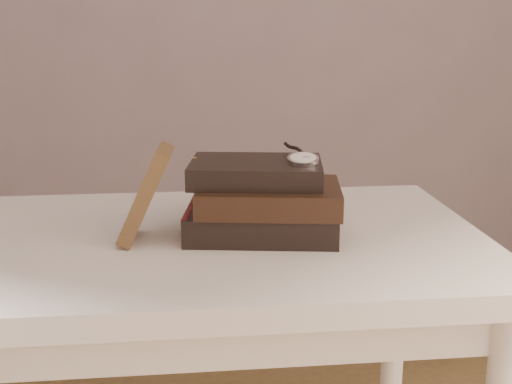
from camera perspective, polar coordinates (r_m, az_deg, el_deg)
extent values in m
cube|color=silver|center=(1.15, -5.38, -4.67)|extent=(1.00, 0.60, 0.04)
cube|color=white|center=(1.17, -5.30, -7.44)|extent=(0.88, 0.49, 0.08)
cylinder|color=white|center=(1.60, 11.61, -13.75)|extent=(0.05, 0.05, 0.71)
cube|color=black|center=(1.14, 0.50, -2.49)|extent=(0.28, 0.21, 0.05)
cube|color=#EEE5C3|center=(1.14, 0.66, -2.49)|extent=(0.27, 0.19, 0.04)
cube|color=gold|center=(1.17, -5.47, -2.03)|extent=(0.01, 0.01, 0.05)
cube|color=#65090A|center=(1.15, -5.59, -2.40)|extent=(0.03, 0.16, 0.05)
cube|color=black|center=(1.12, 1.14, -0.44)|extent=(0.26, 0.20, 0.04)
cube|color=#EEE5C3|center=(1.12, 1.30, -0.44)|extent=(0.25, 0.18, 0.03)
cube|color=gold|center=(1.15, -4.58, -0.05)|extent=(0.01, 0.01, 0.04)
cube|color=black|center=(1.13, -0.01, 1.76)|extent=(0.24, 0.18, 0.04)
cube|color=#EEE5C3|center=(1.13, 0.15, 1.76)|extent=(0.23, 0.17, 0.03)
cube|color=gold|center=(1.16, -5.26, 2.06)|extent=(0.01, 0.01, 0.04)
cube|color=#3E2A18|center=(1.11, -9.42, -0.18)|extent=(0.10, 0.11, 0.16)
cylinder|color=silver|center=(1.10, 4.06, 2.72)|extent=(0.06, 0.06, 0.02)
cylinder|color=white|center=(1.09, 4.07, 2.96)|extent=(0.05, 0.05, 0.01)
torus|color=silver|center=(1.09, 4.07, 2.94)|extent=(0.06, 0.06, 0.01)
cylinder|color=silver|center=(1.13, 4.02, 3.04)|extent=(0.01, 0.01, 0.01)
cube|color=black|center=(1.10, 4.06, 3.08)|extent=(0.00, 0.01, 0.00)
cube|color=black|center=(1.09, 4.34, 3.01)|extent=(0.01, 0.00, 0.00)
sphere|color=black|center=(1.13, 3.95, 3.41)|extent=(0.01, 0.01, 0.01)
sphere|color=black|center=(1.14, 3.74, 3.60)|extent=(0.01, 0.01, 0.01)
sphere|color=black|center=(1.15, 3.54, 3.74)|extent=(0.01, 0.01, 0.01)
sphere|color=black|center=(1.17, 3.33, 3.81)|extent=(0.01, 0.01, 0.01)
sphere|color=black|center=(1.18, 3.13, 3.84)|extent=(0.01, 0.01, 0.01)
sphere|color=black|center=(1.19, 2.93, 3.89)|extent=(0.01, 0.01, 0.01)
sphere|color=black|center=(1.20, 2.74, 4.00)|extent=(0.01, 0.01, 0.01)
sphere|color=black|center=(1.21, 2.55, 4.16)|extent=(0.01, 0.01, 0.01)
torus|color=silver|center=(1.21, -4.90, 0.92)|extent=(0.05, 0.02, 0.05)
torus|color=silver|center=(1.21, -2.32, 0.89)|extent=(0.05, 0.02, 0.05)
cylinder|color=silver|center=(1.21, -3.61, 1.05)|extent=(0.02, 0.01, 0.00)
cylinder|color=silver|center=(1.27, -5.60, 1.26)|extent=(0.02, 0.11, 0.03)
cylinder|color=silver|center=(1.26, -1.06, 1.22)|extent=(0.02, 0.11, 0.03)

